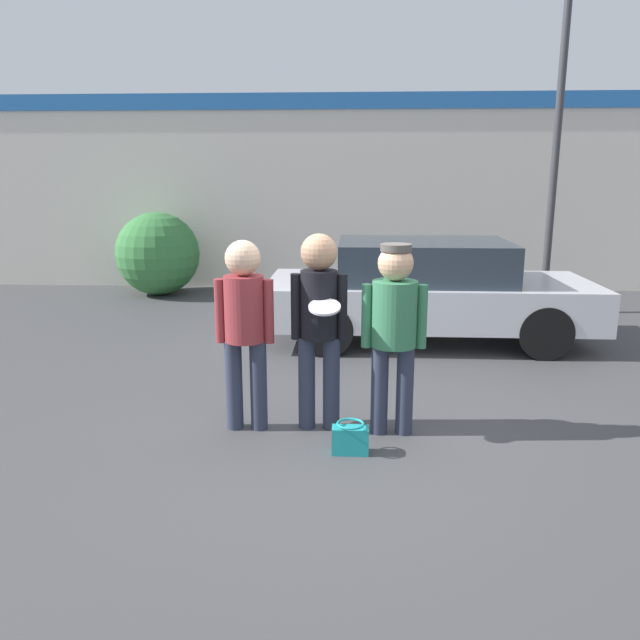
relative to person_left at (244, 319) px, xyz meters
The scene contains 9 objects.
ground_plane 1.36m from the person_left, ahead, with size 56.00×56.00×0.00m, color #3F3F42.
storefront_building 7.32m from the person_left, 82.83° to the left, with size 24.00×0.22×3.72m.
person_left is the anchor object (origin of this frame).
person_middle_with_frisbee 0.65m from the person_left, ahead, with size 0.49×0.53×1.75m.
person_right 1.29m from the person_left, ahead, with size 0.56×0.39×1.67m.
parked_car_near 3.73m from the person_left, 58.74° to the left, with size 4.33×1.87×1.36m.
street_lamp 7.26m from the person_left, 49.32° to the left, with size 1.57×0.35×6.50m.
shrub 6.82m from the person_left, 113.70° to the left, with size 1.55×1.55×1.55m.
handbag 1.37m from the person_left, 26.83° to the right, with size 0.30×0.23×0.27m.
Camera 1 is at (0.04, -5.16, 2.24)m, focal length 35.00 mm.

